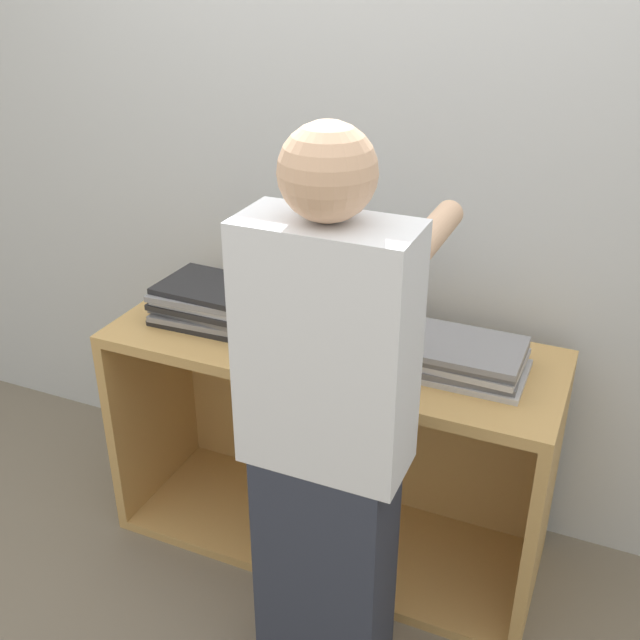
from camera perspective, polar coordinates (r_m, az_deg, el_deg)
ground_plane at (r=2.64m, az=-1.70°, el=-19.72°), size 12.00×12.00×0.00m
wall_back at (r=2.50m, az=4.16°, el=10.20°), size 8.00×0.05×2.40m
cart at (r=2.61m, az=1.36°, el=-8.74°), size 1.44×0.53×0.79m
laptop_open at (r=2.35m, az=1.22°, el=-0.18°), size 0.38×0.28×0.26m
laptop_stack_left at (r=2.48m, az=-7.96°, el=1.31°), size 0.40×0.27×0.13m
laptop_stack_right at (r=2.21m, az=10.47°, el=-2.74°), size 0.40×0.26×0.09m
person at (r=1.87m, az=0.57°, el=-9.68°), size 0.40×0.53×1.60m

